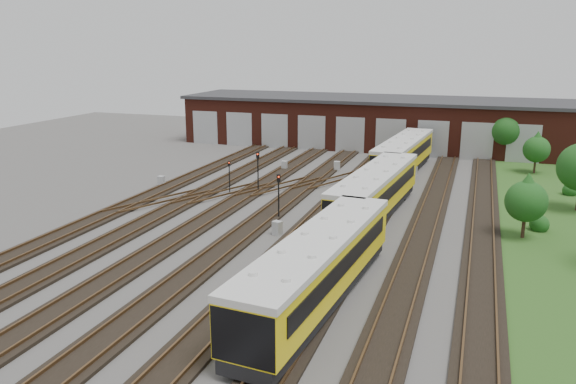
% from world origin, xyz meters
% --- Properties ---
extents(ground, '(120.00, 120.00, 0.00)m').
position_xyz_m(ground, '(0.00, 0.00, 0.00)').
color(ground, '#4D4B47').
rests_on(ground, ground).
extents(track_network, '(30.40, 70.00, 0.33)m').
position_xyz_m(track_network, '(-0.17, 0.59, 0.11)').
color(track_network, black).
rests_on(track_network, ground).
extents(maintenance_shed, '(51.00, 12.50, 6.35)m').
position_xyz_m(maintenance_shed, '(-0.01, 39.97, 3.20)').
color(maintenance_shed, '#511D14').
rests_on(maintenance_shed, ground).
extents(grass_verge, '(8.00, 55.00, 0.05)m').
position_xyz_m(grass_verge, '(19.00, 10.00, 0.03)').
color(grass_verge, '#2B531B').
rests_on(grass_verge, ground).
extents(metro_train, '(4.32, 48.51, 3.37)m').
position_xyz_m(metro_train, '(6.00, 7.80, 2.06)').
color(metro_train, black).
rests_on(metro_train, ground).
extents(signal_mast_0, '(0.27, 0.26, 2.97)m').
position_xyz_m(signal_mast_0, '(-7.80, 10.89, 1.90)').
color(signal_mast_0, black).
rests_on(signal_mast_0, ground).
extents(signal_mast_1, '(0.33, 0.31, 3.52)m').
position_xyz_m(signal_mast_1, '(-0.95, 5.01, 2.26)').
color(signal_mast_1, black).
rests_on(signal_mast_1, ground).
extents(signal_mast_2, '(0.32, 0.30, 3.71)m').
position_xyz_m(signal_mast_2, '(-5.49, 12.05, 2.36)').
color(signal_mast_2, black).
rests_on(signal_mast_2, ground).
extents(signal_mast_3, '(0.23, 0.21, 2.73)m').
position_xyz_m(signal_mast_3, '(7.59, 13.45, 1.75)').
color(signal_mast_3, black).
rests_on(signal_mast_3, ground).
extents(relay_cabinet_0, '(0.62, 0.53, 1.00)m').
position_xyz_m(relay_cabinet_0, '(-15.00, 11.06, 0.50)').
color(relay_cabinet_0, '#A9ABAE').
rests_on(relay_cabinet_0, ground).
extents(relay_cabinet_1, '(0.59, 0.50, 0.95)m').
position_xyz_m(relay_cabinet_1, '(-6.40, 21.82, 0.48)').
color(relay_cabinet_1, '#A9ABAE').
rests_on(relay_cabinet_1, ground).
extents(relay_cabinet_2, '(0.74, 0.68, 1.01)m').
position_xyz_m(relay_cabinet_2, '(0.25, 1.40, 0.50)').
color(relay_cabinet_2, '#A9ABAE').
rests_on(relay_cabinet_2, ground).
extents(relay_cabinet_3, '(0.68, 0.59, 1.04)m').
position_xyz_m(relay_cabinet_3, '(-0.88, 23.05, 0.52)').
color(relay_cabinet_3, '#A9ABAE').
rests_on(relay_cabinet_3, ground).
extents(relay_cabinet_4, '(0.62, 0.56, 0.88)m').
position_xyz_m(relay_cabinet_4, '(7.17, 23.91, 0.44)').
color(relay_cabinet_4, '#A9ABAE').
rests_on(relay_cabinet_4, ground).
extents(tree_0, '(3.73, 3.73, 6.17)m').
position_xyz_m(tree_0, '(16.00, 35.00, 3.97)').
color(tree_0, '#372218').
rests_on(tree_0, ground).
extents(tree_1, '(2.71, 2.71, 4.49)m').
position_xyz_m(tree_1, '(18.93, 28.54, 2.88)').
color(tree_1, '#372218').
rests_on(tree_1, ground).
extents(tree_3, '(2.83, 2.83, 4.69)m').
position_xyz_m(tree_3, '(16.61, 6.26, 3.01)').
color(tree_3, '#372218').
rests_on(tree_3, ground).
extents(bush_0, '(1.38, 1.38, 1.38)m').
position_xyz_m(bush_0, '(17.83, 8.41, 0.69)').
color(bush_0, '#164212').
rests_on(bush_0, ground).
extents(bush_1, '(1.14, 1.14, 1.14)m').
position_xyz_m(bush_1, '(17.22, 11.26, 0.57)').
color(bush_1, '#164212').
rests_on(bush_1, ground).
extents(bush_2, '(1.29, 1.29, 1.29)m').
position_xyz_m(bush_2, '(21.26, 20.04, 0.64)').
color(bush_2, '#164212').
rests_on(bush_2, ground).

